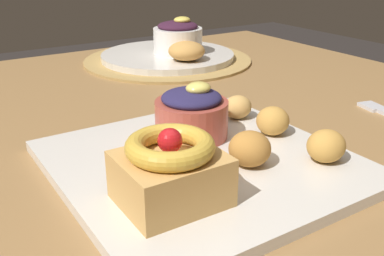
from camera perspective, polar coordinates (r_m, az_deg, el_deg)
The scene contains 12 objects.
dining_table at distance 0.62m, azimuth -11.90°, elevation -9.39°, with size 1.29×0.97×0.73m.
woven_placemat at distance 0.94m, azimuth -3.08°, elevation 8.63°, with size 0.34×0.34×0.01m, color #AD894C.
front_plate at distance 0.48m, azimuth 1.28°, elevation -4.48°, with size 0.30×0.30×0.01m, color silver.
cake_slice at distance 0.39m, azimuth -2.42°, elevation -5.24°, with size 0.09×0.08×0.07m.
berry_ramekin at distance 0.53m, azimuth -0.04°, elevation 1.86°, with size 0.09×0.09×0.07m.
fritter_front at distance 0.49m, azimuth 16.64°, elevation -2.19°, with size 0.04×0.04×0.03m, color gold.
fritter_middle at distance 0.54m, azimuth 10.19°, elevation 0.90°, with size 0.04×0.04×0.03m, color gold.
fritter_back at distance 0.46m, azimuth 7.33°, elevation -2.62°, with size 0.04×0.04×0.04m, color #BC7F38.
fritter_extra at distance 0.59m, azimuth 5.81°, elevation 2.67°, with size 0.04×0.03×0.03m, color tan.
back_plate at distance 0.94m, azimuth -3.09°, elevation 9.13°, with size 0.27×0.27×0.01m, color silver.
back_ramekin at distance 0.93m, azimuth -1.80°, elevation 11.44°, with size 0.10×0.10×0.07m.
back_pastry at distance 0.87m, azimuth -0.69°, elevation 9.75°, with size 0.07×0.07×0.04m, color #C68E47.
Camera 1 is at (-0.17, -0.50, 0.95)m, focal length 42.07 mm.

